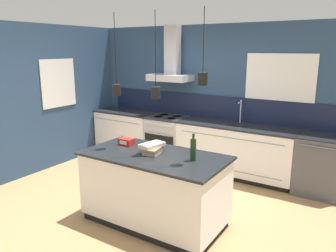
{
  "coord_description": "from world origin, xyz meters",
  "views": [
    {
      "loc": [
        2.56,
        -3.5,
        2.18
      ],
      "look_at": [
        0.03,
        0.51,
        1.05
      ],
      "focal_mm": 35.0,
      "sensor_mm": 36.0,
      "label": 1
    }
  ],
  "objects": [
    {
      "name": "counter_run_left",
      "position": [
        -1.72,
        1.69,
        0.46
      ],
      "size": [
        1.3,
        0.64,
        0.91
      ],
      "color": "black",
      "rests_on": "ground_plane"
    },
    {
      "name": "oven_range",
      "position": [
        -0.72,
        1.69,
        0.46
      ],
      "size": [
        0.73,
        0.66,
        0.91
      ],
      "color": "#B5B5BA",
      "rests_on": "ground_plane"
    },
    {
      "name": "counter_run_sink",
      "position": [
        0.66,
        1.69,
        0.46
      ],
      "size": [
        2.04,
        0.64,
        1.32
      ],
      "color": "black",
      "rests_on": "ground_plane"
    },
    {
      "name": "dishwasher",
      "position": [
        1.98,
        1.69,
        0.46
      ],
      "size": [
        0.63,
        0.65,
        0.91
      ],
      "color": "#4C4C51",
      "rests_on": "ground_plane"
    },
    {
      "name": "ground_plane",
      "position": [
        0.0,
        0.0,
        0.0
      ],
      "size": [
        16.0,
        16.0,
        0.0
      ],
      "primitive_type": "plane",
      "color": "#A87F51",
      "rests_on": "ground"
    },
    {
      "name": "bottle_on_island",
      "position": [
        0.88,
        -0.3,
        1.04
      ],
      "size": [
        0.07,
        0.07,
        0.32
      ],
      "color": "#193319",
      "rests_on": "kitchen_island"
    },
    {
      "name": "wall_back",
      "position": [
        -0.04,
        2.0,
        1.36
      ],
      "size": [
        5.6,
        2.48,
        2.6
      ],
      "color": "navy",
      "rests_on": "ground_plane"
    },
    {
      "name": "wall_left",
      "position": [
        -2.43,
        0.7,
        1.3
      ],
      "size": [
        0.08,
        3.8,
        2.6
      ],
      "color": "navy",
      "rests_on": "ground_plane"
    },
    {
      "name": "kitchen_island",
      "position": [
        0.38,
        -0.36,
        0.46
      ],
      "size": [
        1.79,
        0.93,
        0.91
      ],
      "color": "black",
      "rests_on": "ground_plane"
    },
    {
      "name": "red_supply_box",
      "position": [
        -0.18,
        -0.21,
        0.95
      ],
      "size": [
        0.19,
        0.14,
        0.09
      ],
      "color": "red",
      "rests_on": "kitchen_island"
    },
    {
      "name": "book_stack",
      "position": [
        0.32,
        -0.32,
        0.97
      ],
      "size": [
        0.26,
        0.36,
        0.12
      ],
      "color": "beige",
      "rests_on": "kitchen_island"
    }
  ]
}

